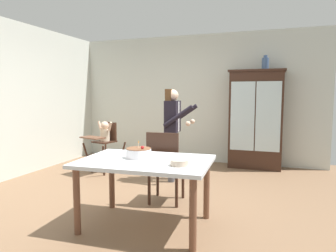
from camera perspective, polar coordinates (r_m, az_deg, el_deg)
ground_plane at (r=4.33m, az=-3.87°, el=-13.52°), size 6.24×6.24×0.00m
wall_back at (r=6.58m, az=5.15°, el=5.12°), size 5.32×0.06×2.70m
china_cabinet at (r=6.14m, az=16.18°, el=1.23°), size 1.05×0.48×1.91m
ceramic_vase at (r=6.15m, az=17.86°, el=11.17°), size 0.13×0.13×0.27m
high_chair_with_toddler at (r=5.72m, az=-11.88°, el=-2.10°), size 0.72×0.80×0.95m
adult_person at (r=5.01m, az=0.95°, el=0.53°), size 0.53×0.51×1.53m
dining_table at (r=3.31m, az=-4.27°, el=-7.95°), size 1.44×1.03×0.74m
birthday_cake at (r=3.39m, az=-5.56°, el=-5.07°), size 0.28×0.28×0.19m
serving_bowl at (r=3.02m, az=2.14°, el=-6.94°), size 0.18×0.18×0.05m
dining_chair_far_side at (r=3.98m, az=-0.67°, el=-6.90°), size 0.47×0.47×0.96m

